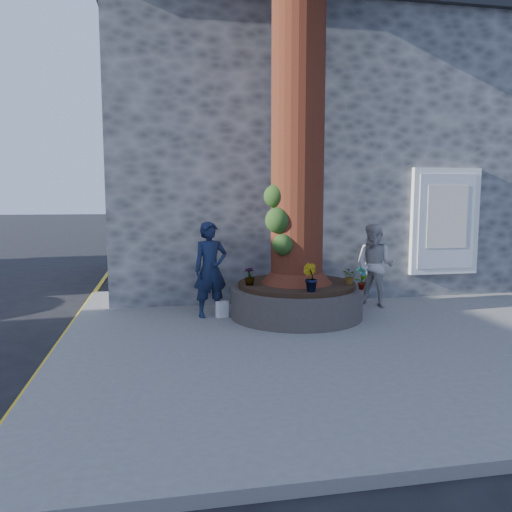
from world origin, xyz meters
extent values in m
plane|color=black|center=(0.00, 0.00, 0.00)|extent=(120.00, 120.00, 0.00)
cube|color=slate|center=(1.50, 1.00, 0.06)|extent=(9.00, 8.00, 0.12)
cube|color=yellow|center=(-3.05, 1.00, 0.00)|extent=(0.10, 30.00, 0.01)
cube|color=#434648|center=(2.50, 7.20, 3.00)|extent=(10.00, 8.00, 6.00)
cube|color=black|center=(2.50, 7.20, 6.15)|extent=(10.30, 8.30, 0.30)
cube|color=white|center=(4.30, 3.14, 1.70)|extent=(1.50, 0.12, 2.20)
cube|color=silver|center=(4.30, 3.08, 1.70)|extent=(1.25, 0.04, 1.95)
cube|color=silver|center=(4.30, 3.06, 1.80)|extent=(0.90, 0.02, 1.30)
cylinder|color=black|center=(0.80, 2.00, 0.38)|extent=(2.30, 2.30, 0.52)
cylinder|color=black|center=(0.80, 2.00, 0.68)|extent=(2.04, 2.04, 0.08)
cylinder|color=#471511|center=(0.80, 2.00, 4.47)|extent=(0.90, 0.90, 7.50)
cone|color=#471511|center=(0.80, 2.00, 1.07)|extent=(1.24, 1.24, 0.70)
sphere|color=#1E3C14|center=(0.42, 1.80, 1.82)|extent=(0.44, 0.44, 0.44)
sphere|color=#1E3C14|center=(0.48, 1.70, 1.42)|extent=(0.36, 0.36, 0.36)
sphere|color=#1E3C14|center=(0.40, 1.92, 2.22)|extent=(0.40, 0.40, 0.40)
imported|color=#151F3B|center=(-0.68, 2.26, 0.95)|extent=(0.69, 0.54, 1.67)
imported|color=#B5B1AD|center=(2.47, 2.47, 0.91)|extent=(0.97, 0.97, 1.59)
cube|color=white|center=(-0.49, 2.16, 0.26)|extent=(0.23, 0.19, 0.28)
imported|color=gray|center=(1.65, 1.15, 0.91)|extent=(0.24, 0.21, 0.39)
imported|color=gray|center=(0.79, 1.15, 0.94)|extent=(0.34, 0.34, 0.45)
imported|color=gray|center=(-0.05, 1.90, 0.87)|extent=(0.18, 0.18, 0.31)
imported|color=gray|center=(1.65, 1.65, 0.86)|extent=(0.27, 0.29, 0.29)
camera|label=1|loc=(-1.50, -6.32, 2.21)|focal=35.00mm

